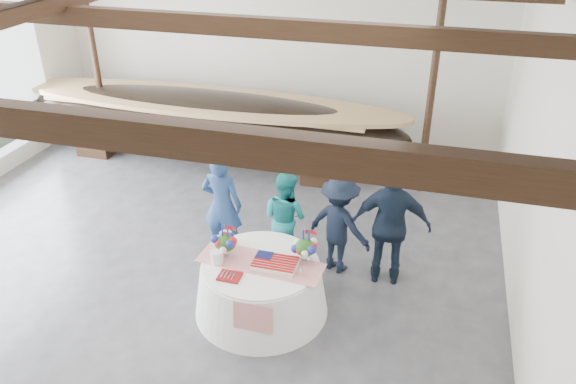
# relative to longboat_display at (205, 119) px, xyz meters

# --- Properties ---
(floor) EXTENTS (10.00, 12.00, 0.01)m
(floor) POSITION_rel_longboat_display_xyz_m (1.07, -4.40, -1.04)
(floor) COLOR #3D3D42
(floor) RESTS_ON ground
(wall_back) EXTENTS (10.00, 0.02, 4.50)m
(wall_back) POSITION_rel_longboat_display_xyz_m (1.07, 1.60, 1.21)
(wall_back) COLOR silver
(wall_back) RESTS_ON ground
(wall_right) EXTENTS (0.02, 12.00, 4.50)m
(wall_right) POSITION_rel_longboat_display_xyz_m (6.07, -4.40, 1.21)
(wall_right) COLOR silver
(wall_right) RESTS_ON ground
(pavilion_structure) EXTENTS (9.80, 11.76, 4.50)m
(pavilion_structure) POSITION_rel_longboat_display_xyz_m (1.07, -3.63, 2.97)
(pavilion_structure) COLOR black
(pavilion_structure) RESTS_ON ground
(longboat_display) EXTENTS (8.66, 1.73, 1.62)m
(longboat_display) POSITION_rel_longboat_display_xyz_m (0.00, 0.00, 0.00)
(longboat_display) COLOR black
(longboat_display) RESTS_ON ground
(banquet_table) EXTENTS (1.89, 1.89, 0.81)m
(banquet_table) POSITION_rel_longboat_display_xyz_m (2.64, -4.30, -0.63)
(banquet_table) COLOR white
(banquet_table) RESTS_ON ground
(tabletop_items) EXTENTS (1.78, 0.95, 0.40)m
(tabletop_items) POSITION_rel_longboat_display_xyz_m (2.63, -4.21, -0.08)
(tabletop_items) COLOR #B41212
(tabletop_items) RESTS_ON banquet_table
(guest_woman_blue) EXTENTS (0.66, 0.44, 1.81)m
(guest_woman_blue) POSITION_rel_longboat_display_xyz_m (1.61, -3.11, -0.13)
(guest_woman_blue) COLOR navy
(guest_woman_blue) RESTS_ON ground
(guest_woman_teal) EXTENTS (0.95, 0.86, 1.58)m
(guest_woman_teal) POSITION_rel_longboat_display_xyz_m (2.63, -3.02, -0.25)
(guest_woman_teal) COLOR teal
(guest_woman_teal) RESTS_ON ground
(guest_man_left) EXTENTS (1.19, 0.94, 1.62)m
(guest_man_left) POSITION_rel_longboat_display_xyz_m (3.50, -3.03, -0.23)
(guest_man_left) COLOR black
(guest_man_left) RESTS_ON ground
(guest_man_right) EXTENTS (1.20, 0.58, 1.98)m
(guest_man_right) POSITION_rel_longboat_display_xyz_m (4.28, -3.12, -0.05)
(guest_man_right) COLOR #142031
(guest_man_right) RESTS_ON ground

